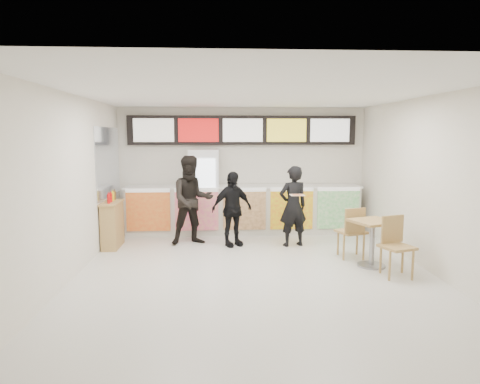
{
  "coord_description": "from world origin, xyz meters",
  "views": [
    {
      "loc": [
        -0.66,
        -6.98,
        2.32
      ],
      "look_at": [
        -0.19,
        1.2,
        1.24
      ],
      "focal_mm": 32.0,
      "sensor_mm": 36.0,
      "label": 1
    }
  ],
  "objects": [
    {
      "name": "customer_main",
      "position": [
        0.96,
        1.81,
        0.85
      ],
      "size": [
        0.7,
        0.55,
        1.7
      ],
      "primitive_type": "imported",
      "rotation": [
        0.0,
        0.0,
        3.39
      ],
      "color": "black",
      "rests_on": "floor"
    },
    {
      "name": "service_counter",
      "position": [
        0.0,
        3.09,
        0.57
      ],
      "size": [
        5.56,
        0.77,
        1.14
      ],
      "color": "silver",
      "rests_on": "floor"
    },
    {
      "name": "cafe_table",
      "position": [
        2.11,
        0.29,
        0.58
      ],
      "size": [
        0.99,
        1.76,
        0.99
      ],
      "rotation": [
        0.0,
        0.0,
        0.33
      ],
      "color": "tan",
      "rests_on": "floor"
    },
    {
      "name": "pizza_slice",
      "position": [
        0.96,
        1.36,
        1.16
      ],
      "size": [
        0.36,
        0.36,
        0.02
      ],
      "color": "beige",
      "rests_on": "customer_main"
    },
    {
      "name": "wall_right",
      "position": [
        3.0,
        0.0,
        1.5
      ],
      "size": [
        0.0,
        7.0,
        7.0
      ],
      "primitive_type": "plane",
      "rotation": [
        1.57,
        0.0,
        -1.57
      ],
      "color": "silver",
      "rests_on": "floor"
    },
    {
      "name": "menu_board",
      "position": [
        0.0,
        3.41,
        2.45
      ],
      "size": [
        5.5,
        0.14,
        0.7
      ],
      "color": "black",
      "rests_on": "wall_back"
    },
    {
      "name": "floor",
      "position": [
        0.0,
        0.0,
        0.0
      ],
      "size": [
        7.0,
        7.0,
        0.0
      ],
      "primitive_type": "plane",
      "color": "beige",
      "rests_on": "ground"
    },
    {
      "name": "customer_left",
      "position": [
        -1.17,
        2.09,
        0.95
      ],
      "size": [
        1.08,
        0.94,
        1.9
      ],
      "primitive_type": "imported",
      "rotation": [
        0.0,
        0.0,
        0.26
      ],
      "color": "black",
      "rests_on": "floor"
    },
    {
      "name": "drinks_fridge",
      "position": [
        -0.93,
        3.11,
        1.0
      ],
      "size": [
        0.7,
        0.67,
        2.0
      ],
      "color": "white",
      "rests_on": "floor"
    },
    {
      "name": "wall_left",
      "position": [
        -3.0,
        0.0,
        1.5
      ],
      "size": [
        0.0,
        7.0,
        7.0
      ],
      "primitive_type": "plane",
      "rotation": [
        1.57,
        0.0,
        1.57
      ],
      "color": "silver",
      "rests_on": "floor"
    },
    {
      "name": "ceiling",
      "position": [
        0.0,
        0.0,
        3.0
      ],
      "size": [
        7.0,
        7.0,
        0.0
      ],
      "primitive_type": "plane",
      "rotation": [
        3.14,
        0.0,
        0.0
      ],
      "color": "white",
      "rests_on": "wall_back"
    },
    {
      "name": "condiment_ledge",
      "position": [
        -2.82,
        1.91,
        0.49
      ],
      "size": [
        0.35,
        0.86,
        1.14
      ],
      "color": "tan",
      "rests_on": "floor"
    },
    {
      "name": "mirror_panel",
      "position": [
        -2.99,
        2.45,
        1.75
      ],
      "size": [
        0.01,
        2.0,
        1.5
      ],
      "primitive_type": "cube",
      "color": "#B2B7BF",
      "rests_on": "wall_left"
    },
    {
      "name": "customer_mid",
      "position": [
        -0.32,
        1.88,
        0.79
      ],
      "size": [
        1.0,
        0.76,
        1.58
      ],
      "primitive_type": "imported",
      "rotation": [
        0.0,
        0.0,
        0.46
      ],
      "color": "black",
      "rests_on": "floor"
    },
    {
      "name": "wall_back",
      "position": [
        0.0,
        3.5,
        1.5
      ],
      "size": [
        6.0,
        0.0,
        6.0
      ],
      "primitive_type": "plane",
      "rotation": [
        1.57,
        0.0,
        0.0
      ],
      "color": "silver",
      "rests_on": "floor"
    }
  ]
}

